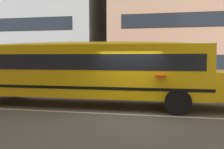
# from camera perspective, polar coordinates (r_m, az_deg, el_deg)

# --- Properties ---
(ground_plane) EXTENTS (400.00, 400.00, 0.00)m
(ground_plane) POSITION_cam_1_polar(r_m,az_deg,el_deg) (9.33, 4.19, -9.80)
(ground_plane) COLOR #54514F
(sidewalk_far) EXTENTS (120.00, 3.00, 0.01)m
(sidewalk_far) POSITION_cam_1_polar(r_m,az_deg,el_deg) (17.18, 7.09, -3.37)
(sidewalk_far) COLOR gray
(sidewalk_far) RESTS_ON ground_plane
(lane_centreline) EXTENTS (110.00, 0.16, 0.01)m
(lane_centreline) POSITION_cam_1_polar(r_m,az_deg,el_deg) (9.33, 4.19, -9.79)
(lane_centreline) COLOR silver
(lane_centreline) RESTS_ON ground_plane
(school_bus) EXTENTS (13.35, 3.15, 2.98)m
(school_bus) POSITION_cam_1_polar(r_m,az_deg,el_deg) (11.06, -6.17, 1.66)
(school_bus) COLOR yellow
(school_bus) RESTS_ON ground_plane
(apartment_block_far_left) EXTENTS (17.84, 13.53, 16.50)m
(apartment_block_far_left) POSITION_cam_1_polar(r_m,az_deg,el_deg) (29.59, -19.31, 15.64)
(apartment_block_far_left) COLOR gray
(apartment_block_far_left) RESTS_ON ground_plane
(apartment_block_far_centre) EXTENTS (14.86, 10.45, 13.30)m
(apartment_block_far_centre) POSITION_cam_1_polar(r_m,az_deg,el_deg) (24.37, 19.32, 14.34)
(apartment_block_far_centre) COLOR #93705B
(apartment_block_far_centre) RESTS_ON ground_plane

